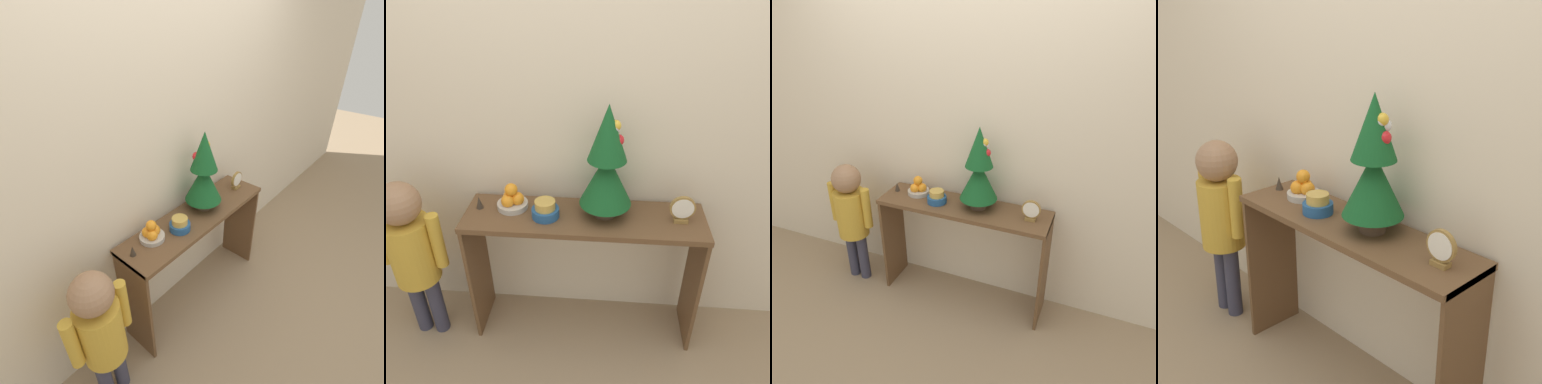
# 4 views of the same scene
# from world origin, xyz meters

# --- Properties ---
(back_wall) EXTENTS (7.00, 0.05, 2.50)m
(back_wall) POSITION_xyz_m (0.00, 0.37, 1.25)
(back_wall) COLOR beige
(back_wall) RESTS_ON ground_plane
(console_table) EXTENTS (1.22, 0.33, 0.81)m
(console_table) POSITION_xyz_m (0.00, 0.16, 0.62)
(console_table) COLOR brown
(console_table) RESTS_ON ground_plane
(mini_tree) EXTENTS (0.26, 0.26, 0.58)m
(mini_tree) POSITION_xyz_m (0.10, 0.19, 1.09)
(mini_tree) COLOR #4C3828
(mini_tree) RESTS_ON console_table
(fruit_bowl) EXTENTS (0.16, 0.16, 0.14)m
(fruit_bowl) POSITION_xyz_m (-0.38, 0.21, 0.85)
(fruit_bowl) COLOR #B7B2A8
(fruit_bowl) RESTS_ON console_table
(singing_bowl) EXTENTS (0.14, 0.14, 0.09)m
(singing_bowl) POSITION_xyz_m (-0.19, 0.14, 0.84)
(singing_bowl) COLOR #235189
(singing_bowl) RESTS_ON console_table
(desk_clock) EXTENTS (0.12, 0.04, 0.14)m
(desk_clock) POSITION_xyz_m (0.48, 0.15, 0.88)
(desk_clock) COLOR olive
(desk_clock) RESTS_ON console_table
(figurine) EXTENTS (0.04, 0.04, 0.07)m
(figurine) POSITION_xyz_m (-0.55, 0.19, 0.84)
(figurine) COLOR #382D23
(figurine) RESTS_ON console_table
(child_figure) EXTENTS (0.37, 0.24, 1.01)m
(child_figure) POSITION_xyz_m (-0.90, 0.06, 0.63)
(child_figure) COLOR #38384C
(child_figure) RESTS_ON ground_plane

